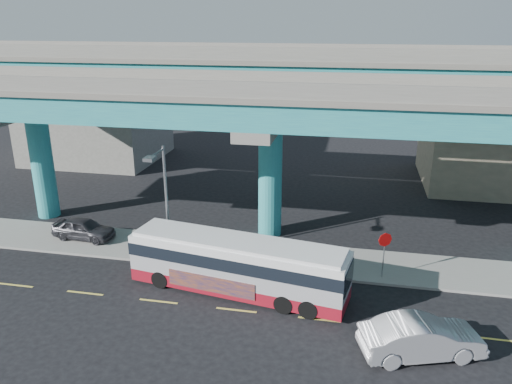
% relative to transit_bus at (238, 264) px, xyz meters
% --- Properties ---
extents(ground, '(120.00, 120.00, 0.00)m').
position_rel_transit_bus_xyz_m(ground, '(0.33, -1.45, -1.59)').
color(ground, black).
rests_on(ground, ground).
extents(sidewalk, '(70.00, 4.00, 0.15)m').
position_rel_transit_bus_xyz_m(sidewalk, '(0.33, 4.05, -1.52)').
color(sidewalk, gray).
rests_on(sidewalk, ground).
extents(lane_markings, '(58.00, 0.12, 0.01)m').
position_rel_transit_bus_xyz_m(lane_markings, '(0.33, -1.75, -1.59)').
color(lane_markings, '#D8C64C').
rests_on(lane_markings, ground).
extents(viaduct, '(52.00, 12.40, 11.70)m').
position_rel_transit_bus_xyz_m(viaduct, '(0.33, 7.66, 7.55)').
color(viaduct, teal).
rests_on(viaduct, ground).
extents(building_concrete, '(12.00, 10.00, 9.00)m').
position_rel_transit_bus_xyz_m(building_concrete, '(-19.67, 22.55, 2.91)').
color(building_concrete, gray).
rests_on(building_concrete, ground).
extents(transit_bus, '(11.55, 4.24, 2.91)m').
position_rel_transit_bus_xyz_m(transit_bus, '(0.00, 0.00, 0.00)').
color(transit_bus, maroon).
rests_on(transit_bus, ground).
extents(sedan, '(4.76, 6.13, 1.68)m').
position_rel_transit_bus_xyz_m(sedan, '(8.66, -3.50, -0.75)').
color(sedan, '#AFAFB4').
rests_on(sedan, ground).
extents(parked_car, '(2.17, 4.19, 1.35)m').
position_rel_transit_bus_xyz_m(parked_car, '(-10.99, 4.13, -0.77)').
color(parked_car, '#313137').
rests_on(parked_car, sidewalk).
extents(street_lamp, '(0.50, 2.25, 6.72)m').
position_rel_transit_bus_xyz_m(street_lamp, '(-4.67, 2.02, 2.99)').
color(street_lamp, gray).
rests_on(street_lamp, sidewalk).
extents(stop_sign, '(0.71, 0.38, 2.59)m').
position_rel_transit_bus_xyz_m(stop_sign, '(7.32, 2.73, 0.43)').
color(stop_sign, gray).
rests_on(stop_sign, sidewalk).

